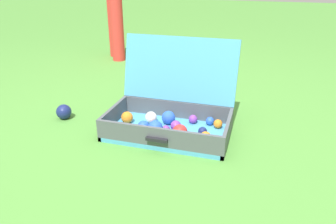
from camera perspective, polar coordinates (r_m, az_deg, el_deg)
name	(u,v)px	position (r m, az deg, el deg)	size (l,w,h in m)	color
ground_plane	(153,134)	(1.75, -2.76, -4.02)	(16.00, 16.00, 0.00)	#4C8C38
open_suitcase	(171,112)	(1.76, 0.55, -0.06)	(0.66, 0.49, 0.48)	#4799C6
stray_ball_on_grass	(64,112)	(2.01, -18.10, 0.04)	(0.09, 0.09, 0.09)	navy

